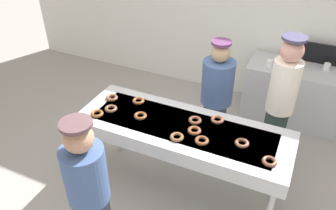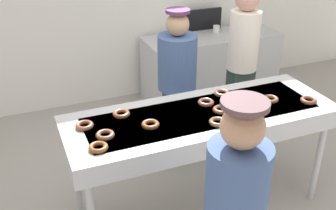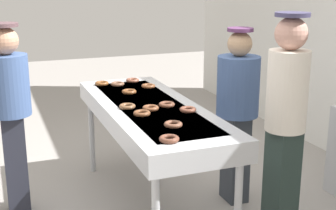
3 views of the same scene
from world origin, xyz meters
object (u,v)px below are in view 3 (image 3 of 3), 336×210
Objects in this scene: chocolate_donut_2 at (102,83)px; chocolate_donut_5 at (117,84)px; chocolate_donut_1 at (148,86)px; chocolate_donut_7 at (167,105)px; worker_baker at (285,119)px; customer_waiting at (11,109)px; chocolate_donut_4 at (188,110)px; chocolate_donut_8 at (151,108)px; fryer_conveyor at (150,115)px; chocolate_donut_3 at (169,139)px; chocolate_donut_11 at (132,80)px; chocolate_donut_6 at (173,124)px; chocolate_donut_9 at (129,92)px; chocolate_donut_0 at (142,113)px; chocolate_donut_10 at (127,106)px; worker_assistant at (237,104)px.

chocolate_donut_5 is (0.08, 0.14, 0.00)m from chocolate_donut_2.
chocolate_donut_1 is 0.70m from chocolate_donut_7.
worker_baker reaches higher than customer_waiting.
chocolate_donut_4 is at bearing 37.02° from worker_baker.
worker_baker reaches higher than chocolate_donut_4.
chocolate_donut_1 and chocolate_donut_8 have the same top height.
chocolate_donut_3 reaches higher than fryer_conveyor.
worker_baker reaches higher than chocolate_donut_11.
chocolate_donut_5 reaches higher than fryer_conveyor.
chocolate_donut_5 is 1.84m from worker_baker.
chocolate_donut_7 is at bearing 51.55° from fryer_conveyor.
chocolate_donut_1 is 1.00× the size of chocolate_donut_6.
chocolate_donut_2 is 0.46m from chocolate_donut_9.
fryer_conveyor is 16.26× the size of chocolate_donut_6.
chocolate_donut_11 is at bearing 11.61° from worker_baker.
chocolate_donut_2 and chocolate_donut_4 have the same top height.
worker_baker is (1.72, 0.98, 0.02)m from chocolate_donut_2.
chocolate_donut_7 reaches higher than fryer_conveyor.
chocolate_donut_0 is 1.00× the size of chocolate_donut_5.
customer_waiting is (0.56, -1.22, -0.03)m from chocolate_donut_11.
fryer_conveyor is at bearing -7.56° from chocolate_donut_11.
chocolate_donut_10 is (0.48, -0.16, 0.00)m from chocolate_donut_9.
chocolate_donut_0 is at bearing 88.27° from worker_assistant.
chocolate_donut_9 is (-0.60, -0.00, 0.00)m from chocolate_donut_8.
chocolate_donut_2 and chocolate_donut_8 have the same top height.
chocolate_donut_0 is 0.37m from chocolate_donut_6.
worker_baker is at bearing 20.46° from chocolate_donut_11.
chocolate_donut_0 reaches higher than fryer_conveyor.
chocolate_donut_8 and chocolate_donut_10 have the same top height.
worker_baker is (1.74, 0.65, 0.02)m from chocolate_donut_11.
chocolate_donut_1 and chocolate_donut_7 have the same top height.
chocolate_donut_5 and chocolate_donut_7 have the same top height.
worker_assistant is at bearing -8.74° from worker_baker.
chocolate_donut_5 is (-1.70, 0.11, 0.00)m from chocolate_donut_3.
chocolate_donut_2 is 1.03m from chocolate_donut_7.
chocolate_donut_4 and chocolate_donut_8 have the same top height.
chocolate_donut_10 is (-0.12, -0.16, 0.00)m from chocolate_donut_8.
chocolate_donut_9 is at bearing -160.27° from chocolate_donut_4.
chocolate_donut_7 is 1.00× the size of chocolate_donut_11.
chocolate_donut_6 is 1.00× the size of chocolate_donut_9.
chocolate_donut_0 and chocolate_donut_9 have the same top height.
worker_assistant is (-0.18, 0.55, -0.05)m from chocolate_donut_4.
chocolate_donut_5 is (-0.19, -0.26, 0.00)m from chocolate_donut_1.
chocolate_donut_10 is (0.64, -0.40, 0.00)m from chocolate_donut_1.
fryer_conveyor is 16.26× the size of chocolate_donut_9.
worker_baker is at bearing 49.95° from chocolate_donut_8.
chocolate_donut_0 is 1.00× the size of chocolate_donut_8.
chocolate_donut_0 and chocolate_donut_8 have the same top height.
chocolate_donut_2 reaches higher than fryer_conveyor.
chocolate_donut_0 is 1.00× the size of chocolate_donut_1.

